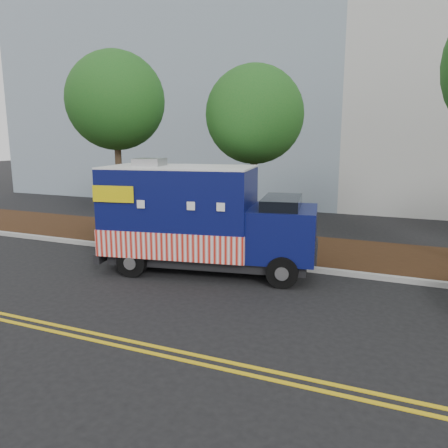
% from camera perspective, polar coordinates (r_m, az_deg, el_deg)
% --- Properties ---
extents(ground, '(120.00, 120.00, 0.00)m').
position_cam_1_polar(ground, '(12.79, -2.93, -6.43)').
color(ground, black).
rests_on(ground, ground).
extents(curb, '(120.00, 0.18, 0.15)m').
position_cam_1_polar(curb, '(13.99, -0.42, -4.55)').
color(curb, '#9E9E99').
rests_on(curb, ground).
extents(mulch_strip, '(120.00, 4.00, 0.15)m').
position_cam_1_polar(mulch_strip, '(15.87, 2.61, -2.66)').
color(mulch_strip, black).
rests_on(mulch_strip, ground).
extents(centerline_near, '(120.00, 0.10, 0.01)m').
position_cam_1_polar(centerline_near, '(9.27, -15.44, -13.85)').
color(centerline_near, gold).
rests_on(centerline_near, ground).
extents(centerline_far, '(120.00, 0.10, 0.01)m').
position_cam_1_polar(centerline_far, '(9.10, -16.45, -14.41)').
color(centerline_far, gold).
rests_on(centerline_far, ground).
extents(tree_a, '(3.77, 3.77, 7.16)m').
position_cam_1_polar(tree_a, '(17.92, -13.98, 15.31)').
color(tree_a, '#38281C').
rests_on(tree_a, ground).
extents(tree_b, '(3.37, 3.37, 6.34)m').
position_cam_1_polar(tree_b, '(15.46, 4.01, 14.01)').
color(tree_b, '#38281C').
rests_on(tree_b, ground).
extents(sign_post, '(0.06, 0.06, 2.40)m').
position_cam_1_polar(sign_post, '(16.40, -15.59, 1.40)').
color(sign_post, '#473828').
rests_on(sign_post, ground).
extents(food_truck, '(6.52, 3.34, 3.28)m').
position_cam_1_polar(food_truck, '(12.76, -3.39, 0.40)').
color(food_truck, black).
rests_on(food_truck, ground).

